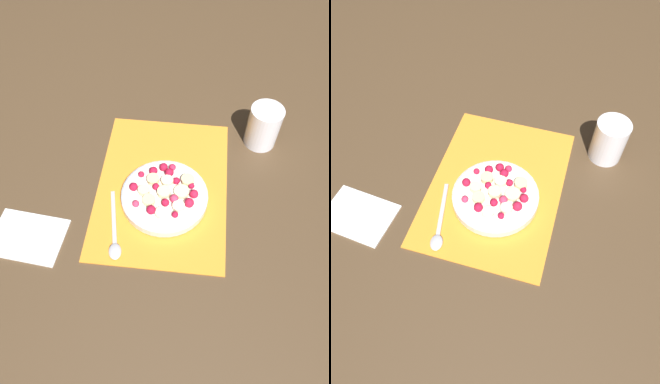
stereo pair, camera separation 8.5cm
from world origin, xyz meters
TOP-DOWN VIEW (x-y plane):
  - ground_plane at (0.00, 0.00)m, footprint 3.00×3.00m
  - placemat at (0.00, 0.00)m, footprint 0.43×0.31m
  - fruit_bowl at (-0.04, -0.01)m, footprint 0.20×0.20m
  - spoon at (-0.15, 0.09)m, footprint 0.18×0.06m
  - drinking_glass at (0.17, -0.24)m, footprint 0.08×0.08m
  - napkin at (-0.17, 0.28)m, footprint 0.13×0.17m

SIDE VIEW (x-z plane):
  - ground_plane at x=0.00m, z-range 0.00..0.00m
  - placemat at x=0.00m, z-range 0.00..0.01m
  - napkin at x=-0.17m, z-range 0.00..0.01m
  - spoon at x=-0.15m, z-range 0.01..0.01m
  - fruit_bowl at x=-0.04m, z-range 0.00..0.04m
  - drinking_glass at x=0.17m, z-range 0.00..0.11m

